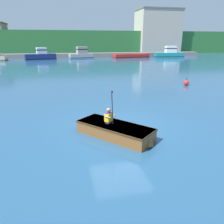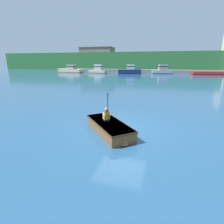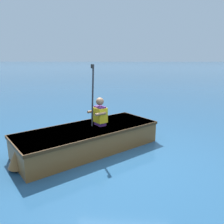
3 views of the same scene
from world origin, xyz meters
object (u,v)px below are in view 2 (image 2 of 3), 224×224
at_px(rowboat_foreground, 109,127).
at_px(person_paddler, 106,115).
at_px(moored_boat_dock_center_near, 98,70).
at_px(moored_boat_dock_east_inner, 162,70).
at_px(moored_boat_dock_west_end, 71,70).
at_px(moored_boat_dock_east_end, 209,73).
at_px(moored_boat_dock_center_far, 130,71).

height_order(rowboat_foreground, person_paddler, person_paddler).
distance_m(moored_boat_dock_center_near, moored_boat_dock_east_inner, 16.53).
bearing_deg(moored_boat_dock_west_end, moored_boat_dock_center_near, -0.38).
height_order(moored_boat_dock_east_end, person_paddler, person_paddler).
distance_m(moored_boat_dock_center_far, person_paddler, 38.09).
bearing_deg(moored_boat_dock_east_end, rowboat_foreground, -107.94).
relative_size(moored_boat_dock_center_far, rowboat_foreground, 1.97).
bearing_deg(moored_boat_dock_west_end, moored_boat_dock_east_inner, 5.76).
relative_size(moored_boat_dock_west_end, person_paddler, 5.44).
bearing_deg(moored_boat_dock_east_end, moored_boat_dock_center_near, -174.81).
height_order(moored_boat_dock_east_inner, moored_boat_dock_east_end, moored_boat_dock_east_inner).
bearing_deg(moored_boat_dock_center_far, moored_boat_dock_center_near, -175.40).
height_order(moored_boat_dock_center_near, moored_boat_dock_east_end, moored_boat_dock_center_near).
relative_size(moored_boat_dock_west_end, moored_boat_dock_east_end, 0.87).
height_order(moored_boat_dock_center_near, moored_boat_dock_east_inner, moored_boat_dock_east_inner).
height_order(moored_boat_dock_west_end, moored_boat_dock_east_end, moored_boat_dock_west_end).
distance_m(moored_boat_dock_center_near, moored_boat_dock_east_end, 27.27).
height_order(moored_boat_dock_west_end, person_paddler, moored_boat_dock_west_end).
bearing_deg(moored_boat_dock_center_far, person_paddler, -81.37).
bearing_deg(rowboat_foreground, moored_boat_dock_west_end, 120.80).
bearing_deg(moored_boat_dock_east_end, moored_boat_dock_east_inner, 179.82).
bearing_deg(moored_boat_dock_center_near, person_paddler, -69.16).
relative_size(moored_boat_dock_center_near, moored_boat_dock_center_far, 0.82).
xyz_separation_m(moored_boat_dock_east_inner, rowboat_foreground, (-2.04, -39.74, -0.60)).
height_order(moored_boat_dock_east_end, rowboat_foreground, moored_boat_dock_east_end).
relative_size(moored_boat_dock_center_far, moored_boat_dock_east_end, 0.73).
xyz_separation_m(rowboat_foreground, person_paddler, (-0.22, 0.25, 0.50)).
bearing_deg(person_paddler, moored_boat_dock_west_end, 120.72).
bearing_deg(moored_boat_dock_east_inner, moored_boat_dock_center_near, -171.29).
relative_size(moored_boat_dock_east_inner, rowboat_foreground, 1.69).
xyz_separation_m(moored_boat_dock_center_near, moored_boat_dock_east_end, (27.16, 2.47, -0.48)).
distance_m(moored_boat_dock_center_near, rowboat_foreground, 39.89).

